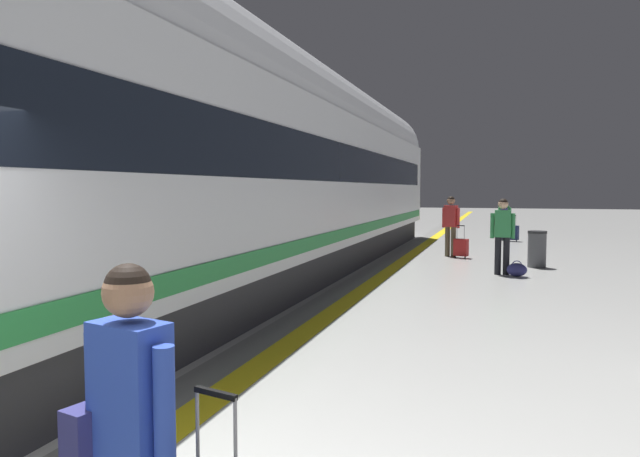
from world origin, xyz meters
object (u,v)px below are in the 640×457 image
duffel_bag_near (517,270)px  suitcase_far (513,233)px  passenger_near (503,231)px  passenger_far (504,216)px  suitcase_mid (461,247)px  traveller_foreground (128,425)px  waste_bin (537,249)px  high_speed_train (200,155)px  passenger_mid (451,222)px

duffel_bag_near → suitcase_far: size_ratio=0.45×
passenger_near → passenger_far: size_ratio=1.12×
suitcase_mid → traveller_foreground: bearing=-91.6°
suitcase_far → waste_bin: 7.44m
high_speed_train → duffel_bag_near: high_speed_train is taller
passenger_near → suitcase_far: 9.05m
traveller_foreground → suitcase_mid: (0.43, 14.84, -0.65)m
traveller_foreground → waste_bin: (2.36, 13.39, -0.49)m
duffel_bag_near → passenger_mid: passenger_mid is taller
passenger_mid → suitcase_far: size_ratio=1.78×
high_speed_train → traveller_foreground: bearing=-63.8°
suitcase_mid → passenger_far: passenger_far is taller
high_speed_train → traveller_foreground: high_speed_train is taller
traveller_foreground → passenger_mid: 15.11m
high_speed_train → passenger_near: bearing=49.4°
high_speed_train → duffel_bag_near: (4.99, 5.25, -2.35)m
traveller_foreground → suitcase_mid: bearing=88.4°
high_speed_train → duffel_bag_near: size_ratio=74.40×
passenger_mid → passenger_far: 6.17m
high_speed_train → waste_bin: size_ratio=35.98×
suitcase_mid → high_speed_train: bearing=-112.8°
duffel_bag_near → passenger_far: bearing=91.4°
suitcase_mid → suitcase_far: suitcase_far is taller
traveller_foreground → passenger_far: 21.16m
passenger_near → suitcase_far: size_ratio=1.77×
suitcase_far → high_speed_train: bearing=-109.3°
passenger_near → waste_bin: 1.87m
passenger_mid → passenger_near: bearing=-66.7°
traveller_foreground → passenger_far: (1.61, 21.10, -0.03)m
suitcase_far → waste_bin: suitcase_far is taller
suitcase_mid → passenger_far: bearing=79.3°
high_speed_train → suitcase_mid: high_speed_train is taller
high_speed_train → waste_bin: bearing=51.9°
high_speed_train → passenger_near: size_ratio=18.84×
suitcase_far → passenger_mid: bearing=-107.8°
duffel_bag_near → waste_bin: size_ratio=0.48×
passenger_far → suitcase_far: size_ratio=1.58×
traveller_foreground → passenger_near: bearing=82.6°
duffel_bag_near → suitcase_far: 9.21m
traveller_foreground → suitcase_far: size_ratio=1.67×
high_speed_train → waste_bin: (5.50, 7.02, -2.05)m
traveller_foreground → passenger_near: passenger_near is taller
traveller_foreground → passenger_near: 11.91m
passenger_mid → waste_bin: bearing=-37.4°
high_speed_train → suitcase_far: (5.07, 14.45, -2.18)m
duffel_bag_near → waste_bin: bearing=73.9°
passenger_mid → passenger_far: passenger_mid is taller
passenger_near → suitcase_mid: bearing=110.0°
passenger_near → duffel_bag_near: 0.93m
suitcase_mid → suitcase_far: (1.51, 5.97, 0.02)m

